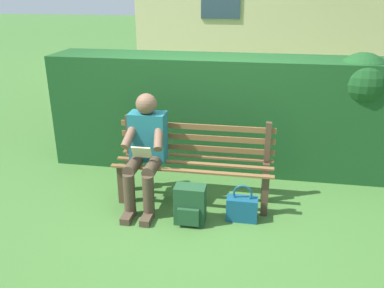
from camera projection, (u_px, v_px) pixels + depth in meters
name	position (u px, v px, depth m)	size (l,w,h in m)	color
ground	(194.00, 201.00, 4.42)	(60.00, 60.00, 0.00)	#3D6B2D
park_bench	(195.00, 161.00, 4.32)	(1.69, 0.45, 0.90)	#4C3828
person_seated	(145.00, 148.00, 4.17)	(0.44, 0.73, 1.20)	#1E6672
hedge_backdrop	(239.00, 111.00, 5.05)	(4.68, 0.78, 1.53)	#19471E
backpack	(190.00, 205.00, 3.96)	(0.30, 0.25, 0.40)	#1E4728
handbag	(242.00, 208.00, 4.03)	(0.31, 0.15, 0.39)	navy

